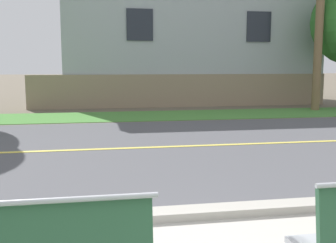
{
  "coord_description": "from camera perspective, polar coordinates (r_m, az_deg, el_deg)",
  "views": [
    {
      "loc": [
        -0.91,
        -2.15,
        1.81
      ],
      "look_at": [
        0.08,
        3.5,
        1.0
      ],
      "focal_mm": 43.3,
      "sensor_mm": 36.0,
      "label": 1
    }
  ],
  "objects": [
    {
      "name": "house_across_street",
      "position": [
        20.87,
        2.36,
        12.6
      ],
      "size": [
        12.53,
        6.91,
        6.88
      ],
      "color": "#A3ADB2",
      "rests_on": "ground_plane"
    },
    {
      "name": "curb_edge",
      "position": [
        4.91,
        1.39,
        -12.9
      ],
      "size": [
        44.0,
        0.3,
        0.11
      ],
      "primitive_type": "cube",
      "color": "#ADA89E",
      "rests_on": "ground_plane"
    },
    {
      "name": "ground_plane",
      "position": [
        10.35,
        -4.77,
        -2.08
      ],
      "size": [
        140.0,
        140.0,
        0.0
      ],
      "primitive_type": "plane",
      "color": "#665B4C"
    },
    {
      "name": "road_centre_line",
      "position": [
        8.88,
        -3.89,
        -3.7
      ],
      "size": [
        48.0,
        0.14,
        0.01
      ],
      "primitive_type": "cube",
      "color": "#E0CC4C",
      "rests_on": "ground_plane"
    },
    {
      "name": "garden_wall",
      "position": [
        17.56,
        2.15,
        4.38
      ],
      "size": [
        13.0,
        0.36,
        1.4
      ],
      "primitive_type": "cube",
      "color": "gray",
      "rests_on": "ground_plane"
    },
    {
      "name": "far_verge_grass",
      "position": [
        14.33,
        -6.25,
        0.74
      ],
      "size": [
        48.0,
        2.8,
        0.02
      ],
      "primitive_type": "cube",
      "color": "#478438",
      "rests_on": "ground_plane"
    },
    {
      "name": "street_asphalt",
      "position": [
        8.88,
        -3.89,
        -3.73
      ],
      "size": [
        52.0,
        8.0,
        0.01
      ],
      "primitive_type": "cube",
      "color": "#515156",
      "rests_on": "ground_plane"
    }
  ]
}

